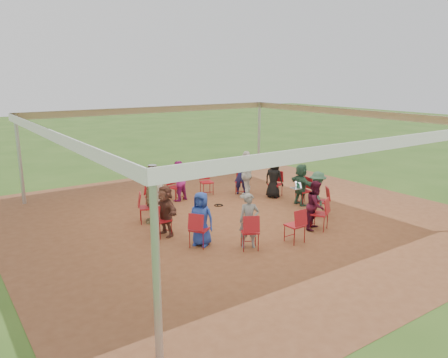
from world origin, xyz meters
TOP-DOWN VIEW (x-y plane):
  - ground at (0.00, 0.00)m, footprint 80.00×80.00m
  - dirt_patch at (0.00, 0.00)m, footprint 13.00×13.00m
  - tent at (0.00, 0.00)m, footprint 10.33×10.33m
  - chair_0 at (2.60, -0.31)m, footprint 0.49×0.47m
  - chair_1 at (2.45, 0.93)m, footprint 0.56×0.55m
  - chair_2 at (1.73, 1.96)m, footprint 0.61×0.61m
  - chair_3 at (0.62, 2.54)m, footprint 0.51×0.53m
  - chair_4 at (-0.63, 2.54)m, footprint 0.51×0.53m
  - chair_5 at (-1.74, 1.96)m, footprint 0.61×0.61m
  - chair_6 at (-2.45, 0.93)m, footprint 0.56×0.55m
  - chair_7 at (-2.60, -0.32)m, footprint 0.49×0.47m
  - chair_8 at (-2.15, -1.49)m, footprint 0.60×0.60m
  - chair_9 at (-1.21, -2.32)m, footprint 0.58×0.58m
  - chair_10 at (0.00, -2.62)m, footprint 0.42×0.44m
  - chair_11 at (1.22, -2.32)m, footprint 0.58×0.58m
  - chair_12 at (2.16, -1.49)m, footprint 0.60×0.60m
  - person_seated_0 at (2.48, -0.30)m, footprint 0.62×1.32m
  - person_seated_1 at (2.33, 0.89)m, footprint 0.59×0.76m
  - person_seated_2 at (1.65, 1.87)m, footprint 0.59×0.58m
  - person_seated_3 at (-0.60, 2.42)m, footprint 0.74×0.53m
  - person_seated_4 at (-1.66, 1.87)m, footprint 0.95×0.91m
  - person_seated_5 at (-2.34, 0.88)m, footprint 0.67×0.90m
  - person_seated_6 at (-2.48, -0.30)m, footprint 0.63×1.32m
  - person_seated_7 at (-2.05, -1.42)m, footprint 0.69×0.76m
  - person_seated_8 at (-1.16, -2.21)m, footprint 0.59×0.52m
  - person_seated_9 at (1.16, -2.21)m, footprint 0.77×0.65m
  - person_seated_10 at (2.06, -1.42)m, footprint 0.86×0.98m
  - standing_person at (1.56, 1.43)m, footprint 1.07×0.97m
  - cable_coil at (0.20, 1.14)m, footprint 0.35×0.35m
  - laptop at (2.32, -0.28)m, footprint 0.30×0.36m

SIDE VIEW (x-z plane):
  - ground at x=0.00m, z-range 0.00..0.00m
  - dirt_patch at x=0.00m, z-range 0.01..0.01m
  - cable_coil at x=0.20m, z-range 0.01..0.03m
  - chair_0 at x=2.60m, z-range 0.00..0.90m
  - chair_1 at x=2.45m, z-range 0.00..0.90m
  - chair_2 at x=1.73m, z-range 0.00..0.90m
  - chair_3 at x=0.62m, z-range 0.00..0.90m
  - chair_4 at x=-0.63m, z-range 0.00..0.90m
  - chair_5 at x=-1.74m, z-range 0.00..0.90m
  - chair_6 at x=-2.45m, z-range 0.00..0.90m
  - chair_7 at x=-2.60m, z-range 0.00..0.90m
  - chair_8 at x=-2.15m, z-range 0.00..0.90m
  - chair_9 at x=-1.21m, z-range 0.00..0.90m
  - chair_10 at x=0.00m, z-range 0.00..0.90m
  - chair_11 at x=1.22m, z-range 0.00..0.90m
  - chair_12 at x=2.16m, z-range 0.00..0.90m
  - laptop at x=2.32m, z-range 0.53..0.76m
  - person_seated_0 at x=2.48m, z-range 0.01..1.38m
  - person_seated_1 at x=2.33m, z-range 0.01..1.38m
  - person_seated_2 at x=1.65m, z-range 0.01..1.38m
  - person_seated_3 at x=-0.60m, z-range 0.01..1.38m
  - person_seated_4 at x=-1.66m, z-range 0.01..1.38m
  - person_seated_5 at x=-2.34m, z-range 0.01..1.38m
  - person_seated_6 at x=-2.48m, z-range 0.01..1.38m
  - person_seated_7 at x=-2.05m, z-range 0.01..1.38m
  - person_seated_8 at x=-1.16m, z-range 0.01..1.38m
  - person_seated_9 at x=1.16m, z-range 0.01..1.38m
  - person_seated_10 at x=2.06m, z-range 0.01..1.38m
  - standing_person at x=1.56m, z-range 0.01..1.65m
  - tent at x=0.00m, z-range 0.87..3.87m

